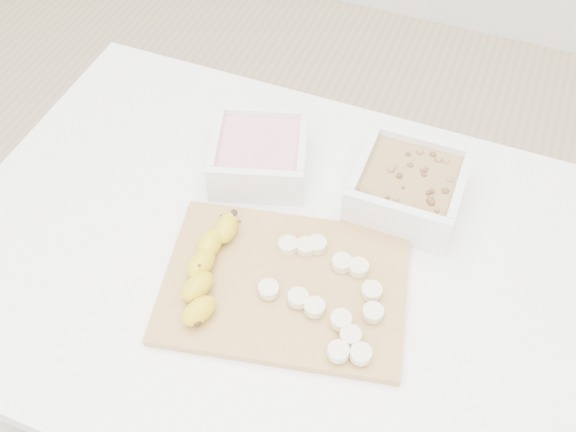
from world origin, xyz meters
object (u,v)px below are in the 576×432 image
at_px(table, 281,290).
at_px(banana, 208,269).
at_px(bowl_granola, 408,187).
at_px(cutting_board, 285,285).
at_px(bowl_yogurt, 260,154).

distance_m(table, banana, 0.17).
relative_size(bowl_granola, banana, 0.87).
bearing_deg(bowl_granola, cutting_board, -118.46).
distance_m(bowl_yogurt, cutting_board, 0.23).
bearing_deg(cutting_board, banana, -164.41).
height_order(bowl_yogurt, bowl_granola, bowl_granola).
distance_m(bowl_granola, cutting_board, 0.25).
bearing_deg(banana, cutting_board, 17.05).
relative_size(cutting_board, banana, 1.84).
bearing_deg(bowl_granola, bowl_yogurt, -175.56).
height_order(bowl_yogurt, banana, bowl_yogurt).
relative_size(table, cutting_board, 2.94).
relative_size(bowl_granola, cutting_board, 0.47).
bearing_deg(bowl_yogurt, bowl_granola, 4.44).
bearing_deg(banana, bowl_yogurt, 96.05).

